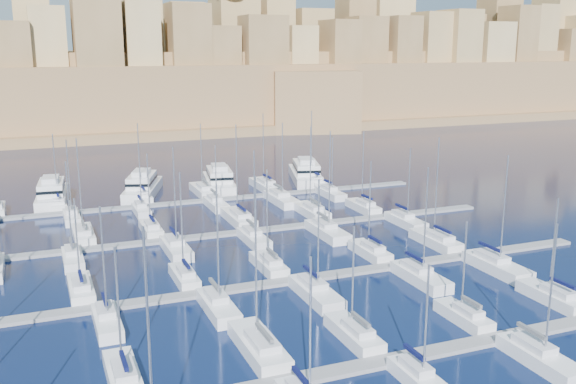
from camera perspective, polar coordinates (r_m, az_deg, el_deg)
name	(u,v)px	position (r m, az deg, el deg)	size (l,w,h in m)	color
ground	(266,252)	(89.23, -1.99, -5.38)	(600.00, 600.00, 0.00)	black
pontoon_near	(394,360)	(60.69, 9.37, -14.51)	(84.00, 2.00, 0.40)	slate
pontoon_mid_near	(299,280)	(78.62, 1.01, -7.79)	(84.00, 2.00, 0.40)	slate
pontoon_mid_far	(243,232)	(98.21, -3.98, -3.56)	(84.00, 2.00, 0.40)	slate
pontoon_far	(206,200)	(118.65, -7.26, -0.75)	(84.00, 2.00, 0.40)	slate
sailboat_1	(123,376)	(57.94, -14.43, -15.58)	(2.53, 8.43, 12.29)	white
sailboat_2	(259,346)	(61.08, -2.58, -13.54)	(3.05, 10.15, 17.07)	white
sailboat_3	(354,334)	(63.83, 5.90, -12.44)	(2.54, 8.46, 11.70)	white
sailboat_4	(464,316)	(69.78, 15.37, -10.58)	(2.27, 7.55, 11.02)	white
sailboat_5	(553,297)	(77.92, 22.47, -8.59)	(2.65, 8.82, 12.17)	white
sailboat_9	(420,379)	(56.95, 11.64, -15.98)	(2.21, 7.37, 11.27)	white
sailboat_10	(540,357)	(63.34, 21.46, -13.51)	(2.67, 8.90, 13.59)	white
sailboat_13	(81,289)	(78.00, -17.93, -8.20)	(2.62, 8.73, 11.62)	white
sailboat_14	(184,276)	(79.05, -9.19, -7.42)	(2.35, 7.83, 13.78)	white
sailboat_15	(269,264)	(82.20, -1.71, -6.46)	(2.53, 8.44, 13.28)	white
sailboat_16	(370,251)	(87.99, 7.33, -5.24)	(2.50, 8.34, 13.37)	white
sailboat_17	(436,241)	(94.25, 13.04, -4.22)	(2.94, 9.79, 15.80)	white
sailboat_19	(107,321)	(68.65, -15.80, -10.99)	(2.44, 8.13, 13.14)	white
sailboat_20	(218,306)	(70.11, -6.25, -10.03)	(2.70, 9.00, 14.58)	white
sailboat_21	(316,292)	(73.33, 2.46, -8.90)	(2.93, 9.76, 14.23)	white
sailboat_22	(420,276)	(79.77, 11.65, -7.33)	(2.89, 9.62, 14.57)	white
sailboat_23	(496,266)	(85.84, 18.02, -6.24)	(3.12, 10.41, 15.31)	white
sailboat_25	(83,235)	(99.32, -17.72, -3.64)	(2.83, 9.43, 15.28)	white
sailboat_26	(151,229)	(99.85, -12.07, -3.23)	(2.50, 8.32, 12.58)	white
sailboat_27	(239,218)	(104.02, -4.41, -2.30)	(3.15, 10.50, 16.15)	white
sailboat_28	(312,211)	(108.11, 2.11, -1.69)	(2.96, 9.88, 15.29)	white
sailboat_29	(363,207)	(111.72, 6.71, -1.30)	(2.61, 8.69, 14.10)	white
sailboat_31	(73,258)	(89.06, -18.59, -5.60)	(2.48, 8.26, 14.03)	white
sailboat_32	(176,248)	(90.01, -9.93, -4.90)	(2.87, 9.55, 15.20)	white
sailboat_33	(254,238)	(93.24, -3.07, -4.10)	(2.62, 8.72, 13.98)	white
sailboat_34	(327,231)	(96.61, 3.49, -3.48)	(3.11, 10.35, 16.26)	white
sailboat_35	(405,221)	(103.79, 10.39, -2.54)	(2.70, 9.00, 12.78)	white
sailboat_37	(58,204)	(120.09, -19.76, -0.99)	(2.57, 8.56, 13.37)	white
sailboat_38	(142,196)	(121.66, -12.88, -0.37)	(2.76, 9.20, 14.53)	white
sailboat_39	(203,190)	(124.48, -7.55, 0.15)	(3.11, 10.37, 13.84)	white
sailboat_40	(265,185)	(128.14, -2.09, 0.63)	(3.16, 10.52, 15.29)	white
sailboat_41	(312,181)	(131.70, 2.17, 0.96)	(3.02, 10.06, 15.45)	white
sailboat_43	(72,217)	(110.30, -18.67, -2.09)	(2.44, 8.14, 13.77)	white
sailboat_44	(141,210)	(111.65, -12.91, -1.57)	(2.26, 7.54, 12.17)	white
sailboat_45	(216,204)	(113.67, -6.43, -1.06)	(2.63, 8.75, 11.57)	white
sailboat_46	(281,199)	(116.39, -0.61, -0.62)	(3.23, 10.77, 15.01)	white
sailboat_47	(331,193)	(121.39, 3.81, -0.11)	(2.59, 8.64, 11.83)	white
motor_yacht_a	(52,193)	(124.09, -20.24, -0.13)	(6.57, 17.08, 5.25)	white
motor_yacht_b	(143,186)	(125.70, -12.80, 0.52)	(10.43, 17.89, 5.25)	white
motor_yacht_c	(219,180)	(128.83, -6.13, 1.06)	(8.03, 17.79, 5.25)	white
motor_yacht_d	(306,173)	(135.67, 1.59, 1.73)	(10.49, 19.20, 5.25)	white
fortified_city	(115,84)	(237.10, -15.12, 9.25)	(460.00, 108.95, 59.52)	brown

